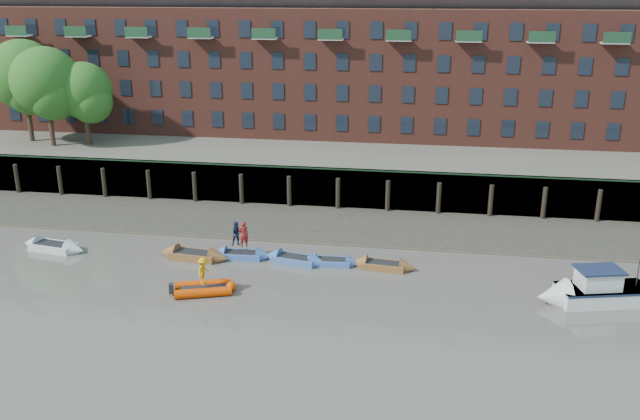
% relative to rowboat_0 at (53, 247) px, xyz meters
% --- Properties ---
extents(ground, '(220.00, 220.00, 0.00)m').
position_rel_rowboat_0_xyz_m(ground, '(16.14, -10.02, -0.25)').
color(ground, '#5F5952').
rests_on(ground, ground).
extents(foreshore, '(110.00, 8.00, 0.50)m').
position_rel_rowboat_0_xyz_m(foreshore, '(16.14, 7.98, -0.25)').
color(foreshore, '#3D382F').
rests_on(foreshore, ground).
extents(mud_band, '(110.00, 1.60, 0.10)m').
position_rel_rowboat_0_xyz_m(mud_band, '(16.14, 4.58, -0.25)').
color(mud_band, '#4C4336').
rests_on(mud_band, ground).
extents(river_wall, '(110.00, 1.23, 3.30)m').
position_rel_rowboat_0_xyz_m(river_wall, '(16.14, 12.36, 1.35)').
color(river_wall, '#2D2A26').
rests_on(river_wall, ground).
extents(bank_terrace, '(110.00, 28.00, 3.20)m').
position_rel_rowboat_0_xyz_m(bank_terrace, '(16.14, 25.98, 1.35)').
color(bank_terrace, '#5E594D').
rests_on(bank_terrace, ground).
extents(apartment_terrace, '(80.60, 15.56, 20.98)m').
position_rel_rowboat_0_xyz_m(apartment_terrace, '(16.14, 26.98, 12.57)').
color(apartment_terrace, brown).
rests_on(apartment_terrace, bank_terrace).
extents(tree_cluster, '(11.76, 7.74, 9.40)m').
position_rel_rowboat_0_xyz_m(tree_cluster, '(-9.48, 17.33, 8.76)').
color(tree_cluster, '#3A281C').
rests_on(tree_cluster, bank_terrace).
extents(rowboat_0, '(5.03, 2.19, 1.41)m').
position_rel_rowboat_0_xyz_m(rowboat_0, '(0.00, 0.00, 0.00)').
color(rowboat_0, silver).
rests_on(rowboat_0, ground).
extents(rowboat_2, '(5.01, 1.94, 1.42)m').
position_rel_rowboat_0_xyz_m(rowboat_2, '(10.03, 0.03, 0.00)').
color(rowboat_2, brown).
rests_on(rowboat_2, ground).
extents(rowboat_3, '(4.27, 1.37, 1.23)m').
position_rel_rowboat_0_xyz_m(rowboat_3, '(13.12, 0.64, -0.03)').
color(rowboat_3, '#4266AA').
rests_on(rowboat_3, ground).
extents(rowboat_4, '(4.56, 2.13, 1.28)m').
position_rel_rowboat_0_xyz_m(rowboat_4, '(16.80, 0.42, -0.02)').
color(rowboat_4, '#4266AA').
rests_on(rowboat_4, ground).
extents(rowboat_5, '(4.02, 1.30, 1.15)m').
position_rel_rowboat_0_xyz_m(rowboat_5, '(19.15, 0.45, -0.04)').
color(rowboat_5, '#4266AA').
rests_on(rowboat_5, ground).
extents(rowboat_6, '(4.39, 1.65, 1.24)m').
position_rel_rowboat_0_xyz_m(rowboat_6, '(22.58, 0.36, -0.03)').
color(rowboat_6, brown).
rests_on(rowboat_6, ground).
extents(rib_tender, '(3.72, 2.66, 0.63)m').
position_rel_rowboat_0_xyz_m(rib_tender, '(12.43, -4.83, 0.02)').
color(rib_tender, '#DF3D01').
rests_on(rib_tender, ground).
extents(motor_launch, '(6.82, 3.63, 2.68)m').
position_rel_rowboat_0_xyz_m(motor_launch, '(34.31, -2.76, 0.43)').
color(motor_launch, silver).
rests_on(motor_launch, ground).
extents(person_rower_a, '(0.77, 0.67, 1.78)m').
position_rel_rowboat_0_xyz_m(person_rower_a, '(13.34, 0.60, 1.47)').
color(person_rower_a, maroon).
rests_on(person_rower_a, rowboat_3).
extents(person_rower_b, '(1.00, 0.91, 1.68)m').
position_rel_rowboat_0_xyz_m(person_rower_b, '(12.84, 0.76, 1.42)').
color(person_rower_b, '#19233F').
rests_on(person_rower_b, rowboat_3).
extents(person_rib_crew, '(0.77, 1.16, 1.68)m').
position_rel_rowboat_0_xyz_m(person_rib_crew, '(12.38, -4.92, 1.18)').
color(person_rib_crew, orange).
rests_on(person_rib_crew, rib_tender).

